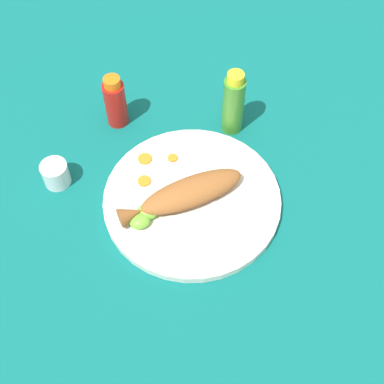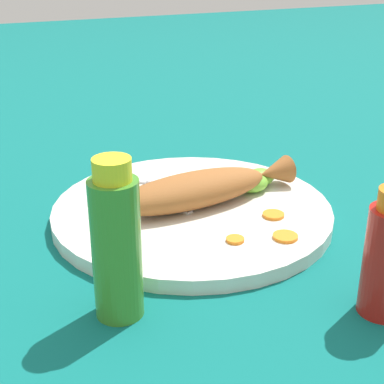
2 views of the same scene
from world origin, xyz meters
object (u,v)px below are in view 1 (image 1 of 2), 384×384
(main_plate, at_px, (192,200))
(hot_sauce_bottle_red, at_px, (115,102))
(fork_near, at_px, (232,217))
(hot_sauce_bottle_green, at_px, (233,104))
(salt_cup, at_px, (56,175))
(fried_fish, at_px, (186,194))
(fork_far, at_px, (217,232))

(main_plate, distance_m, hot_sauce_bottle_red, 0.29)
(hot_sauce_bottle_red, bearing_deg, fork_near, -65.04)
(main_plate, xyz_separation_m, hot_sauce_bottle_green, (0.15, 0.17, 0.07))
(salt_cup, bearing_deg, hot_sauce_bottle_red, 38.41)
(fried_fish, xyz_separation_m, hot_sauce_bottle_green, (0.16, 0.17, 0.04))
(main_plate, bearing_deg, salt_cup, 151.81)
(fork_near, height_order, fork_far, same)
(fork_near, height_order, hot_sauce_bottle_red, hot_sauce_bottle_red)
(fried_fish, xyz_separation_m, fork_far, (0.03, -0.09, -0.02))
(hot_sauce_bottle_red, relative_size, hot_sauce_bottle_green, 0.81)
(fried_fish, distance_m, fork_far, 0.10)
(hot_sauce_bottle_green, bearing_deg, fried_fish, -133.53)
(main_plate, distance_m, fried_fish, 0.03)
(hot_sauce_bottle_green, bearing_deg, salt_cup, -175.63)
(salt_cup, bearing_deg, hot_sauce_bottle_green, 4.37)
(fork_far, relative_size, salt_cup, 2.70)
(main_plate, bearing_deg, fried_fish, -173.43)
(main_plate, relative_size, hot_sauce_bottle_green, 2.23)
(main_plate, height_order, salt_cup, salt_cup)
(fork_far, distance_m, salt_cup, 0.36)
(hot_sauce_bottle_green, bearing_deg, hot_sauce_bottle_red, 158.04)
(fork_far, distance_m, hot_sauce_bottle_red, 0.38)
(fork_near, xyz_separation_m, salt_cup, (-0.32, 0.21, 0.00))
(hot_sauce_bottle_red, bearing_deg, salt_cup, -141.59)
(fried_fish, distance_m, hot_sauce_bottle_red, 0.28)
(fried_fish, relative_size, salt_cup, 4.74)
(hot_sauce_bottle_red, bearing_deg, hot_sauce_bottle_green, -21.96)
(hot_sauce_bottle_green, bearing_deg, fork_near, -109.70)
(fork_near, relative_size, fork_far, 1.09)
(fork_near, relative_size, hot_sauce_bottle_red, 1.27)
(fork_near, distance_m, hot_sauce_bottle_red, 0.38)
(fork_far, height_order, hot_sauce_bottle_red, hot_sauce_bottle_red)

